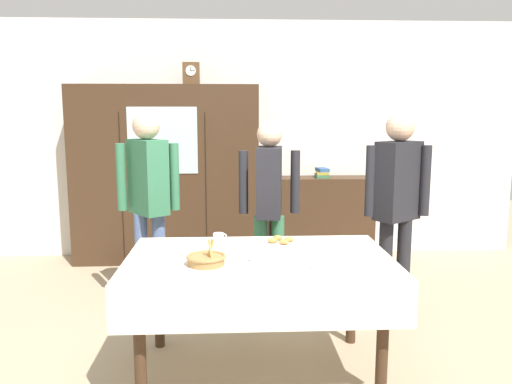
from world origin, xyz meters
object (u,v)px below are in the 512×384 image
at_px(tea_cup_mid_left, 159,265).
at_px(spoon_near_left, 198,245).
at_px(book_stack, 322,173).
at_px(person_near_right_end, 397,195).
at_px(bread_basket, 206,259).
at_px(tea_cup_far_right, 256,258).
at_px(spoon_near_right, 186,253).
at_px(person_behind_table_left, 269,196).
at_px(mantel_clock, 191,74).
at_px(bookshelf_low, 321,217).
at_px(wall_cabinet, 166,175).
at_px(person_by_cabinet, 148,191).
at_px(pastry_plate, 281,242).
at_px(tea_cup_near_left, 319,267).
at_px(tea_cup_center, 219,238).
at_px(dining_table, 259,274).

xyz_separation_m(tea_cup_mid_left, spoon_near_left, (0.20, 0.51, -0.02)).
relative_size(book_stack, person_near_right_end, 0.14).
distance_m(tea_cup_mid_left, bread_basket, 0.28).
bearing_deg(tea_cup_far_right, tea_cup_mid_left, -169.54).
bearing_deg(spoon_near_right, person_behind_table_left, 59.52).
distance_m(mantel_clock, bookshelf_low, 2.18).
distance_m(wall_cabinet, bread_basket, 2.78).
bearing_deg(person_by_cabinet, bread_basket, -67.13).
height_order(wall_cabinet, spoon_near_right, wall_cabinet).
xyz_separation_m(pastry_plate, spoon_near_right, (-0.64, -0.20, -0.01)).
height_order(mantel_clock, bread_basket, mantel_clock).
xyz_separation_m(tea_cup_mid_left, person_near_right_end, (1.74, 1.04, 0.22)).
relative_size(tea_cup_mid_left, person_behind_table_left, 0.08).
distance_m(bookshelf_low, bread_basket, 3.03).
distance_m(wall_cabinet, person_behind_table_left, 1.75).
height_order(tea_cup_far_right, spoon_near_right, tea_cup_far_right).
bearing_deg(book_stack, spoon_near_left, -118.44).
xyz_separation_m(wall_cabinet, book_stack, (1.76, 0.05, 0.00)).
bearing_deg(spoon_near_left, mantel_clock, 95.04).
xyz_separation_m(tea_cup_near_left, pastry_plate, (-0.16, 0.61, -0.01)).
bearing_deg(spoon_near_left, bookshelf_low, 61.56).
height_order(tea_cup_center, spoon_near_left, tea_cup_center).
relative_size(mantel_clock, person_behind_table_left, 0.15).
xyz_separation_m(tea_cup_mid_left, spoon_near_right, (0.13, 0.34, -0.02)).
distance_m(dining_table, pastry_plate, 0.39).
relative_size(tea_cup_far_right, bread_basket, 0.54).
xyz_separation_m(dining_table, person_by_cabinet, (-0.87, 1.16, 0.35)).
distance_m(book_stack, tea_cup_center, 2.51).
bearing_deg(tea_cup_mid_left, tea_cup_far_right, 10.46).
xyz_separation_m(mantel_clock, spoon_near_right, (0.13, -2.46, -1.31)).
distance_m(book_stack, person_behind_table_left, 1.62).
distance_m(tea_cup_far_right, person_behind_table_left, 1.30).
height_order(book_stack, person_near_right_end, person_near_right_end).
bearing_deg(spoon_near_left, person_behind_table_left, 57.91).
height_order(mantel_clock, tea_cup_far_right, mantel_clock).
bearing_deg(tea_cup_center, bread_basket, -96.48).
bearing_deg(dining_table, wall_cabinet, 109.17).
xyz_separation_m(bookshelf_low, person_near_right_end, (0.28, -1.80, 0.55)).
relative_size(mantel_clock, person_near_right_end, 0.14).
bearing_deg(tea_cup_far_right, spoon_near_left, 133.04).
xyz_separation_m(tea_cup_center, person_by_cabinet, (-0.60, 0.75, 0.22)).
bearing_deg(dining_table, mantel_clock, 103.07).
bearing_deg(person_by_cabinet, dining_table, -53.24).
relative_size(tea_cup_near_left, tea_cup_mid_left, 1.00).
bearing_deg(tea_cup_near_left, dining_table, 139.67).
distance_m(dining_table, mantel_clock, 3.01).
bearing_deg(wall_cabinet, pastry_plate, -64.71).
bearing_deg(person_near_right_end, wall_cabinet, 139.35).
bearing_deg(tea_cup_mid_left, tea_cup_center, 61.57).
bearing_deg(dining_table, tea_cup_far_right, -103.62).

